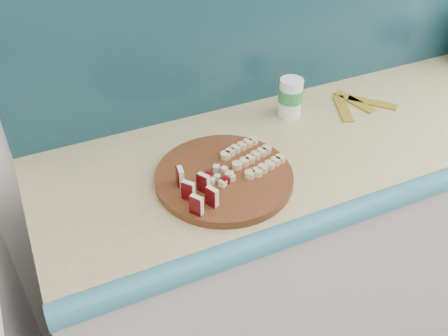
% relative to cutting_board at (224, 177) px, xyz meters
% --- Properties ---
extents(kitchen_counter, '(2.20, 0.63, 0.91)m').
position_rel_cutting_board_xyz_m(kitchen_counter, '(0.60, 0.06, -0.46)').
color(kitchen_counter, beige).
rests_on(kitchen_counter, ground).
extents(backsplash, '(2.20, 0.02, 0.50)m').
position_rel_cutting_board_xyz_m(backsplash, '(0.60, 0.35, 0.24)').
color(backsplash, teal).
rests_on(backsplash, kitchen_counter).
extents(cutting_board, '(0.44, 0.44, 0.02)m').
position_rel_cutting_board_xyz_m(cutting_board, '(0.00, 0.00, 0.00)').
color(cutting_board, '#48240F').
rests_on(cutting_board, kitchen_counter).
extents(apple_wedges, '(0.07, 0.15, 0.05)m').
position_rel_cutting_board_xyz_m(apple_wedges, '(-0.10, -0.06, 0.04)').
color(apple_wedges, beige).
rests_on(apple_wedges, cutting_board).
extents(apple_chunks, '(0.06, 0.06, 0.02)m').
position_rel_cutting_board_xyz_m(apple_chunks, '(-0.02, -0.01, 0.02)').
color(apple_chunks, beige).
rests_on(apple_chunks, cutting_board).
extents(banana_slices, '(0.16, 0.16, 0.02)m').
position_rel_cutting_board_xyz_m(banana_slices, '(0.10, 0.03, 0.02)').
color(banana_slices, '#D9BF84').
rests_on(banana_slices, cutting_board).
extents(canister, '(0.08, 0.08, 0.12)m').
position_rel_cutting_board_xyz_m(canister, '(0.32, 0.21, 0.05)').
color(canister, white).
rests_on(canister, kitchen_counter).
extents(banana_peel, '(0.22, 0.18, 0.01)m').
position_rel_cutting_board_xyz_m(banana_peel, '(0.55, 0.17, -0.01)').
color(banana_peel, gold).
rests_on(banana_peel, kitchen_counter).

